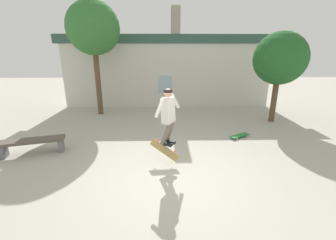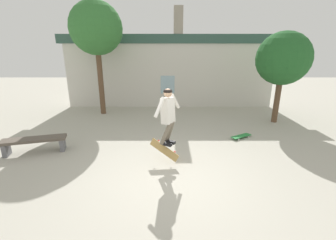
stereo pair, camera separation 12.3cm
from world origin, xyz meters
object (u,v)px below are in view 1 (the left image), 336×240
object	(u,v)px
park_bench	(32,143)
skateboard_resting	(240,135)
tree_left	(93,29)
skateboard_flipping	(164,150)
tree_right	(280,59)
skater	(168,112)

from	to	relation	value
park_bench	skateboard_resting	world-z (taller)	park_bench
tree_left	skateboard_resting	world-z (taller)	tree_left
tree_left	park_bench	size ratio (longest dim) A/B	2.77
park_bench	skateboard_resting	xyz separation A→B (m)	(6.38, 1.13, -0.26)
tree_left	skateboard_flipping	size ratio (longest dim) A/B	6.29
tree_left	tree_right	bearing A→B (deg)	-9.90
tree_left	skateboard_flipping	world-z (taller)	tree_left
tree_left	park_bench	distance (m)	5.51
skater	skateboard_resting	distance (m)	3.36
tree_left	skateboard_resting	xyz separation A→B (m)	(5.57, -3.12, -3.66)
skater	skateboard_resting	size ratio (longest dim) A/B	1.85
skateboard_flipping	park_bench	bearing A→B (deg)	-160.92
tree_right	park_bench	distance (m)	9.10
park_bench	skater	bearing A→B (deg)	-24.89
park_bench	skateboard_flipping	xyz separation A→B (m)	(3.78, -0.64, 0.05)
skateboard_flipping	tree_left	bearing A→B (deg)	149.88
skater	skateboard_resting	world-z (taller)	skater
park_bench	skater	xyz separation A→B (m)	(3.87, -0.66, 1.08)
tree_left	park_bench	xyz separation A→B (m)	(-0.81, -4.25, -3.40)
skater	skateboard_resting	bearing A→B (deg)	67.44
skater	skateboard_flipping	distance (m)	1.03
tree_left	park_bench	bearing A→B (deg)	-100.84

